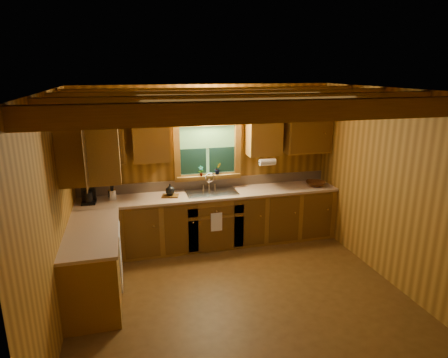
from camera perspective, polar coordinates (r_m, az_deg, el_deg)
room at (r=4.67m, az=2.47°, el=-3.19°), size 4.20×4.20×4.20m
ceiling_beams at (r=4.43m, az=2.65°, el=11.53°), size 4.20×2.54×0.18m
base_cabinets at (r=6.05m, az=-5.73°, el=-7.50°), size 4.20×2.22×0.86m
countertop at (r=5.90m, az=-5.73°, el=-3.45°), size 4.20×2.24×0.04m
backsplash at (r=6.51m, az=-2.40°, el=-0.60°), size 4.20×0.02×0.16m
dishwasher_panel at (r=5.45m, az=-15.06°, el=-10.75°), size 0.02×0.60×0.80m
upper_cabinets at (r=5.77m, az=-7.03°, el=5.94°), size 4.19×1.77×0.78m
window at (r=6.36m, az=-2.42°, el=4.10°), size 1.12×0.08×1.00m
window_sill at (r=6.41m, az=-2.29°, el=0.44°), size 1.06×0.14×0.04m
wall_sconce at (r=6.14m, az=-2.25°, el=9.69°), size 0.45×0.21×0.17m
paper_towel_roll at (r=6.33m, az=6.42°, el=2.50°), size 0.27×0.11×0.11m
dish_towel at (r=6.09m, az=-1.11°, el=-6.37°), size 0.18×0.01×0.30m
sink at (r=6.28m, az=-1.84°, el=-2.40°), size 0.82×0.48×0.43m
coffee_maker at (r=6.10m, az=-19.40°, el=-1.72°), size 0.20×0.26×0.36m
utensil_crock at (r=6.14m, az=-16.17°, el=-2.19°), size 0.13×0.13×0.36m
cutting_board at (r=6.13m, az=-7.92°, el=-2.46°), size 0.29×0.24×0.02m
teakettle at (r=6.11m, az=-7.95°, el=-1.71°), size 0.14×0.14×0.18m
wicker_basket at (r=6.79m, az=13.33°, el=-0.68°), size 0.43×0.43×0.08m
potted_plant_left at (r=6.32m, az=-3.42°, el=1.20°), size 0.10×0.07×0.17m
potted_plant_right at (r=6.41m, az=-0.92°, el=1.55°), size 0.13×0.11×0.20m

